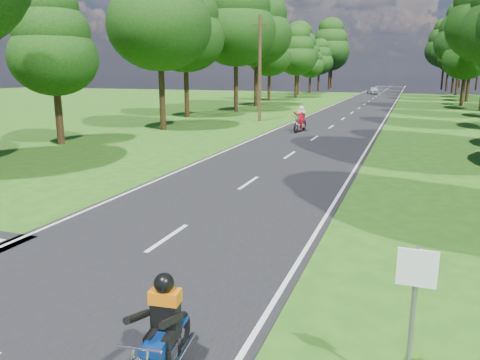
% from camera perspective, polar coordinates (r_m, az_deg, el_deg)
% --- Properties ---
extents(ground, '(160.00, 160.00, 0.00)m').
position_cam_1_polar(ground, '(9.93, -14.46, -10.70)').
color(ground, '#235513').
rests_on(ground, ground).
extents(main_road, '(7.00, 140.00, 0.02)m').
position_cam_1_polar(main_road, '(57.79, 14.94, 8.91)').
color(main_road, black).
rests_on(main_road, ground).
extents(road_markings, '(7.40, 140.00, 0.01)m').
position_cam_1_polar(road_markings, '(55.94, 14.61, 8.81)').
color(road_markings, silver).
rests_on(road_markings, main_road).
extents(treeline, '(40.00, 115.35, 14.78)m').
position_cam_1_polar(treeline, '(67.72, 17.47, 16.32)').
color(treeline, black).
rests_on(treeline, ground).
extents(telegraph_pole, '(1.20, 0.26, 8.00)m').
position_cam_1_polar(telegraph_pole, '(37.17, 2.43, 13.42)').
color(telegraph_pole, '#382616').
rests_on(telegraph_pole, ground).
extents(road_sign, '(0.45, 0.07, 2.00)m').
position_cam_1_polar(road_sign, '(6.00, 20.45, -13.53)').
color(road_sign, slate).
rests_on(road_sign, ground).
extents(rider_near_blue, '(0.80, 1.81, 1.46)m').
position_cam_1_polar(rider_near_blue, '(6.24, -9.74, -17.93)').
color(rider_near_blue, navy).
rests_on(rider_near_blue, main_road).
extents(rider_far_red, '(0.86, 2.06, 1.67)m').
position_cam_1_polar(rider_far_red, '(31.04, 7.35, 7.42)').
color(rider_far_red, '#AD0D15').
rests_on(rider_far_red, main_road).
extents(distant_car, '(2.56, 3.85, 1.22)m').
position_cam_1_polar(distant_car, '(82.84, 15.92, 10.47)').
color(distant_car, silver).
rests_on(distant_car, main_road).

